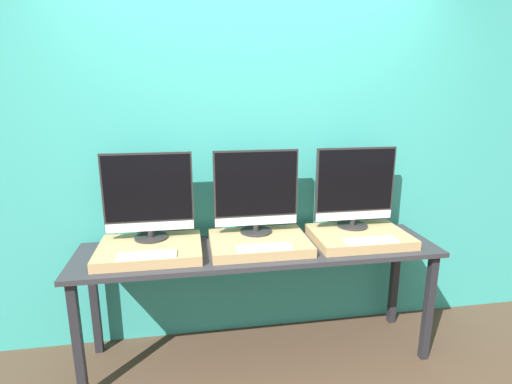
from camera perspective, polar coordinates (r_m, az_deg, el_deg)
name	(u,v)px	position (r m, az deg, el deg)	size (l,w,h in m)	color
ground_plane	(267,383)	(2.73, 1.62, -25.58)	(12.00, 12.00, 0.00)	#4C3828
wall_back	(251,158)	(2.76, -0.77, 4.85)	(8.00, 0.04, 2.60)	teal
workbench	(259,259)	(2.60, 0.50, -9.59)	(2.29, 0.56, 0.78)	#2D2D33
wooden_riser_left	(150,250)	(2.55, -14.90, -7.96)	(0.62, 0.47, 0.06)	tan
monitor_left	(148,196)	(2.56, -15.12, -0.53)	(0.55, 0.21, 0.55)	#282828
keyboard_left	(147,255)	(2.38, -15.30, -8.66)	(0.33, 0.10, 0.01)	silver
wooden_riser_center	(259,243)	(2.57, 0.45, -7.26)	(0.62, 0.47, 0.06)	tan
monitor_center	(256,191)	(2.58, 0.01, 0.10)	(0.55, 0.21, 0.55)	#282828
keyboard_center	(264,247)	(2.40, 1.18, -7.90)	(0.33, 0.10, 0.01)	silver
wooden_riser_right	(359,236)	(2.76, 14.51, -6.16)	(0.62, 0.47, 0.06)	tan
monitor_right	(355,187)	(2.78, 13.94, 0.67)	(0.55, 0.21, 0.55)	#282828
keyboard_right	(371,240)	(2.61, 16.09, -6.65)	(0.33, 0.10, 0.01)	silver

